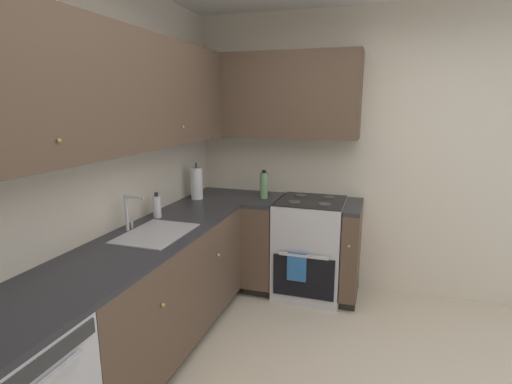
% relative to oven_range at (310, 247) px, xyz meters
% --- Properties ---
extents(wall_back, '(4.03, 0.05, 2.63)m').
position_rel_oven_range_xyz_m(wall_back, '(-1.68, 1.22, 0.86)').
color(wall_back, beige).
rests_on(wall_back, ground_plane).
extents(wall_right, '(0.05, 3.63, 2.63)m').
position_rel_oven_range_xyz_m(wall_right, '(0.31, -0.57, 0.86)').
color(wall_right, beige).
rests_on(wall_right, ground_plane).
extents(lower_cabinets_back, '(1.88, 0.62, 0.87)m').
position_rel_oven_range_xyz_m(lower_cabinets_back, '(-1.26, 0.90, -0.02)').
color(lower_cabinets_back, brown).
rests_on(lower_cabinets_back, ground_plane).
extents(countertop_back, '(3.08, 0.60, 0.03)m').
position_rel_oven_range_xyz_m(countertop_back, '(-1.26, 0.89, 0.43)').
color(countertop_back, '#2D2D33').
rests_on(countertop_back, lower_cabinets_back).
extents(lower_cabinets_right, '(0.62, 1.05, 0.87)m').
position_rel_oven_range_xyz_m(lower_cabinets_right, '(-0.02, 0.16, -0.02)').
color(lower_cabinets_right, brown).
rests_on(lower_cabinets_right, ground_plane).
extents(countertop_right, '(0.60, 1.05, 0.03)m').
position_rel_oven_range_xyz_m(countertop_right, '(-0.02, 0.16, 0.43)').
color(countertop_right, '#2D2D33').
rests_on(countertop_right, lower_cabinets_right).
extents(oven_range, '(0.68, 0.62, 1.06)m').
position_rel_oven_range_xyz_m(oven_range, '(0.00, 0.00, 0.00)').
color(oven_range, silver).
rests_on(oven_range, ground_plane).
extents(upper_cabinets_back, '(2.76, 0.34, 0.77)m').
position_rel_oven_range_xyz_m(upper_cabinets_back, '(-1.42, 1.03, 1.40)').
color(upper_cabinets_back, brown).
extents(upper_cabinets_right, '(0.32, 1.58, 0.77)m').
position_rel_oven_range_xyz_m(upper_cabinets_right, '(0.12, 0.41, 1.40)').
color(upper_cabinets_right, brown).
extents(sink, '(0.55, 0.40, 0.10)m').
position_rel_oven_range_xyz_m(sink, '(-1.26, 0.86, 0.41)').
color(sink, '#B7B7BC').
rests_on(sink, countertop_back).
extents(faucet, '(0.07, 0.16, 0.26)m').
position_rel_oven_range_xyz_m(faucet, '(-1.25, 1.07, 0.60)').
color(faucet, silver).
rests_on(faucet, countertop_back).
extents(soap_bottle, '(0.06, 0.06, 0.20)m').
position_rel_oven_range_xyz_m(soap_bottle, '(-0.90, 1.07, 0.53)').
color(soap_bottle, silver).
rests_on(soap_bottle, countertop_back).
extents(paper_towel_roll, '(0.11, 0.11, 0.36)m').
position_rel_oven_range_xyz_m(paper_towel_roll, '(-0.23, 1.05, 0.59)').
color(paper_towel_roll, white).
rests_on(paper_towel_roll, countertop_back).
extents(oil_bottle, '(0.08, 0.08, 0.27)m').
position_rel_oven_range_xyz_m(oil_bottle, '(-0.02, 0.46, 0.57)').
color(oil_bottle, '#729E66').
rests_on(oil_bottle, countertop_right).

